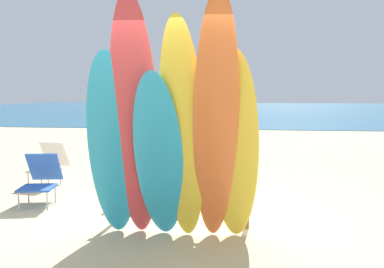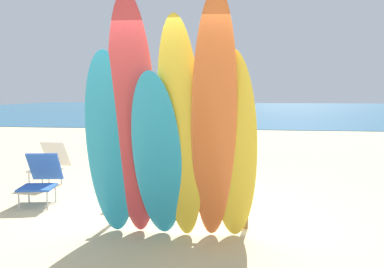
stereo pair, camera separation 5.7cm
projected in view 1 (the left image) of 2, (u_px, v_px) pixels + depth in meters
ground at (219, 126)px, 18.71m from camera, size 60.00×60.00×0.00m
ocean_water at (226, 109)px, 36.90m from camera, size 60.00×40.00×0.02m
surfboard_rack at (179, 192)px, 4.84m from camera, size 1.88×0.07×0.61m
surfboard_teal_0 at (112, 148)px, 4.32m from camera, size 0.62×0.64×2.22m
surfboard_red_1 at (135, 124)px, 4.21m from camera, size 0.59×0.77×2.80m
surfboard_teal_2 at (159, 159)px, 4.23m from camera, size 0.61×0.68×2.00m
surfboard_yellow_3 at (183, 135)px, 4.12m from camera, size 0.55×0.75×2.56m
surfboard_orange_4 at (216, 127)px, 4.01m from camera, size 0.58×0.96×2.75m
surfboard_yellow_5 at (235, 150)px, 4.15m from camera, size 0.58×0.69×2.21m
beachgoer_by_water at (229, 126)px, 9.80m from camera, size 0.56×0.27×1.50m
beachgoer_midbeach at (213, 126)px, 8.21m from camera, size 0.45×0.57×1.74m
beachgoer_photographing at (158, 135)px, 6.68m from camera, size 0.65×0.27×1.72m
beachgoer_strolling at (182, 124)px, 8.97m from camera, size 0.44×0.56×1.70m
beachgoer_near_rack at (153, 119)px, 10.56m from camera, size 0.44×0.64×1.70m
beach_chair_red at (50, 162)px, 7.04m from camera, size 0.58×0.77×0.81m
beach_chair_blue at (41, 177)px, 5.84m from camera, size 0.62×0.82×0.79m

